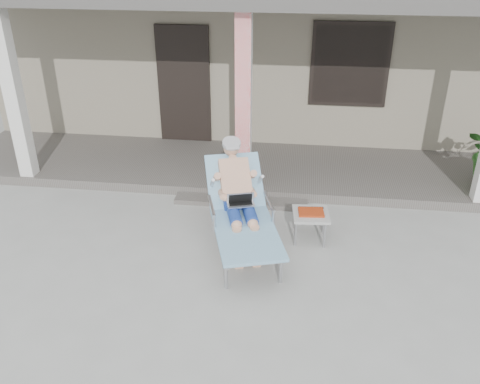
# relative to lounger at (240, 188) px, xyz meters

# --- Properties ---
(ground) EXTENTS (60.00, 60.00, 0.00)m
(ground) POSITION_rel_lounger_xyz_m (-0.11, -0.82, -0.79)
(ground) COLOR #9E9E99
(ground) RESTS_ON ground
(house) EXTENTS (10.40, 5.40, 3.30)m
(house) POSITION_rel_lounger_xyz_m (-0.11, 5.67, 0.88)
(house) COLOR gray
(house) RESTS_ON ground
(porch_deck) EXTENTS (10.00, 2.00, 0.15)m
(porch_deck) POSITION_rel_lounger_xyz_m (-0.11, 2.18, -0.71)
(porch_deck) COLOR #605B56
(porch_deck) RESTS_ON ground
(porch_step) EXTENTS (2.00, 0.30, 0.07)m
(porch_step) POSITION_rel_lounger_xyz_m (-0.11, 1.03, -0.75)
(porch_step) COLOR #605B56
(porch_step) RESTS_ON ground
(lounger) EXTENTS (1.25, 2.04, 1.28)m
(lounger) POSITION_rel_lounger_xyz_m (0.00, 0.00, 0.00)
(lounger) COLOR #B7B7BC
(lounger) RESTS_ON ground
(side_table) EXTENTS (0.51, 0.51, 0.42)m
(side_table) POSITION_rel_lounger_xyz_m (0.92, 0.18, -0.43)
(side_table) COLOR #A4A49F
(side_table) RESTS_ON ground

